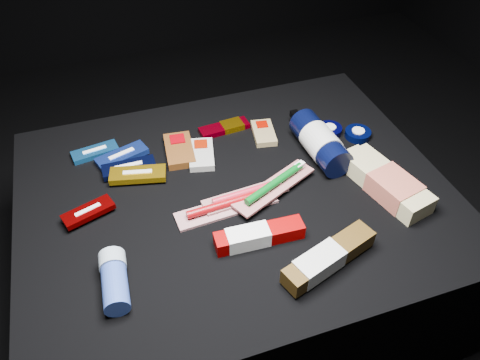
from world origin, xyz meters
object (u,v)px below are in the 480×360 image
object	(u,v)px
lotion_bottle	(320,142)
toothpaste_carton_red	(255,236)
deodorant_stick	(114,280)
bodywash_bottle	(387,183)

from	to	relation	value
lotion_bottle	toothpaste_carton_red	bearing A→B (deg)	-141.85
lotion_bottle	deodorant_stick	world-z (taller)	lotion_bottle
lotion_bottle	deodorant_stick	distance (m)	0.59
deodorant_stick	bodywash_bottle	bearing A→B (deg)	8.89
bodywash_bottle	toothpaste_carton_red	xyz separation A→B (m)	(-0.34, -0.05, -0.01)
toothpaste_carton_red	lotion_bottle	bearing A→B (deg)	43.81
bodywash_bottle	toothpaste_carton_red	size ratio (longest dim) A/B	1.30
deodorant_stick	toothpaste_carton_red	xyz separation A→B (m)	(0.29, 0.02, -0.01)
lotion_bottle	bodywash_bottle	world-z (taller)	lotion_bottle
bodywash_bottle	deodorant_stick	size ratio (longest dim) A/B	1.93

